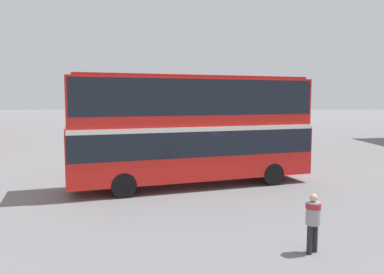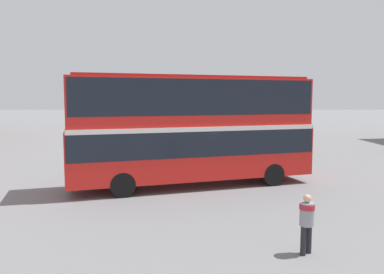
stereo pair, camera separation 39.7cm
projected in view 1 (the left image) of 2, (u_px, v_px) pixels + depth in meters
name	position (u px, v px, depth m)	size (l,w,h in m)	color
ground_plane	(188.00, 185.00, 17.11)	(240.00, 240.00, 0.00)	slate
double_decker_bus	(192.00, 124.00, 16.74)	(11.16, 5.79, 4.91)	red
pedestrian_foreground	(313.00, 217.00, 9.46)	(0.53, 0.53, 1.54)	#232328
parked_car_kerb_near	(264.00, 147.00, 24.48)	(4.04, 2.13, 1.51)	navy
parked_car_kerb_far	(272.00, 135.00, 32.15)	(4.68, 2.80, 1.64)	silver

